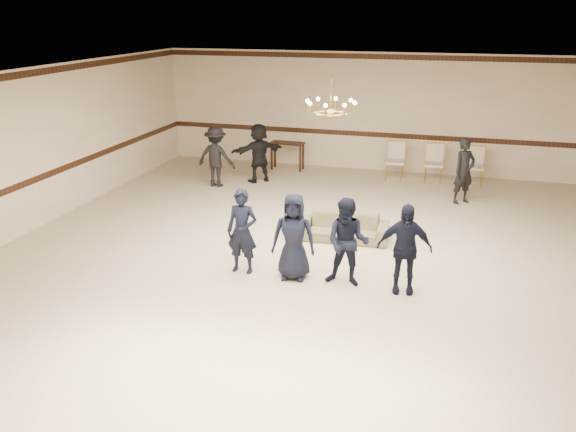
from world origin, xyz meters
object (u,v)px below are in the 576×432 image
boy_b (294,237)px  boy_c (348,243)px  console_table (287,156)px  adult_right (464,171)px  adult_mid (259,153)px  settee (344,227)px  banquet_chair_mid (434,164)px  chandelier (331,95)px  adult_left (216,157)px  boy_d (404,248)px  banquet_chair_right (474,167)px  boy_a (242,231)px  banquet_chair_left (395,161)px

boy_b → boy_c: (0.90, 0.00, 0.00)m
console_table → adult_right: bearing=-17.7°
adult_mid → console_table: (0.37, 1.38, -0.37)m
settee → banquet_chair_mid: bearing=69.4°
chandelier → adult_left: 5.31m
boy_c → console_table: 7.39m
boy_d → banquet_chair_mid: (0.13, 6.56, -0.24)m
chandelier → banquet_chair_right: chandelier is taller
settee → console_table: 5.44m
banquet_chair_mid → boy_c: bearing=-101.2°
boy_a → adult_left: bearing=118.2°
boy_c → adult_mid: 6.33m
adult_left → banquet_chair_right: adult_left is taller
boy_d → settee: size_ratio=0.84×
boy_c → boy_a: bearing=-178.2°
banquet_chair_left → banquet_chair_right: size_ratio=1.00×
settee → banquet_chair_left: banquet_chair_left is taller
adult_left → adult_mid: size_ratio=1.00×
settee → banquet_chair_right: bearing=58.9°
chandelier → banquet_chair_mid: (1.66, 5.16, -2.38)m
banquet_chair_mid → banquet_chair_left: bearing=177.7°
adult_mid → banquet_chair_right: (5.37, 1.18, -0.27)m
chandelier → settee: size_ratio=0.54×
boy_c → adult_left: size_ratio=0.96×
boy_a → chandelier: bearing=50.7°
adult_mid → console_table: size_ratio=1.64×
banquet_chair_left → banquet_chair_mid: 1.00m
boy_a → settee: boy_a is taller
boy_c → console_table: boy_c is taller
banquet_chair_left → settee: bearing=-100.8°
boy_b → settee: boy_b is taller
settee → banquet_chair_right: size_ratio=1.77×
chandelier → boy_b: size_ratio=0.64×
chandelier → boy_a: 2.81m
adult_right → boy_a: bearing=-167.1°
adult_left → adult_mid: bearing=-138.1°
chandelier → boy_b: chandelier is taller
chandelier → banquet_chair_mid: bearing=72.2°
adult_left → banquet_chair_left: adult_left is taller
chandelier → banquet_chair_right: size_ratio=0.96×
chandelier → console_table: (-2.34, 5.36, -2.48)m
settee → banquet_chair_mid: (1.46, 4.61, 0.24)m
boy_a → banquet_chair_left: boy_a is taller
boy_b → boy_c: size_ratio=1.00×
boy_a → banquet_chair_mid: size_ratio=1.50×
adult_left → adult_right: (6.00, 0.30, 0.00)m
banquet_chair_left → console_table: size_ratio=1.06×
banquet_chair_mid → adult_left: bearing=-162.6°
adult_mid → banquet_chair_left: (3.37, 1.18, -0.27)m
boy_a → settee: bearing=55.7°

